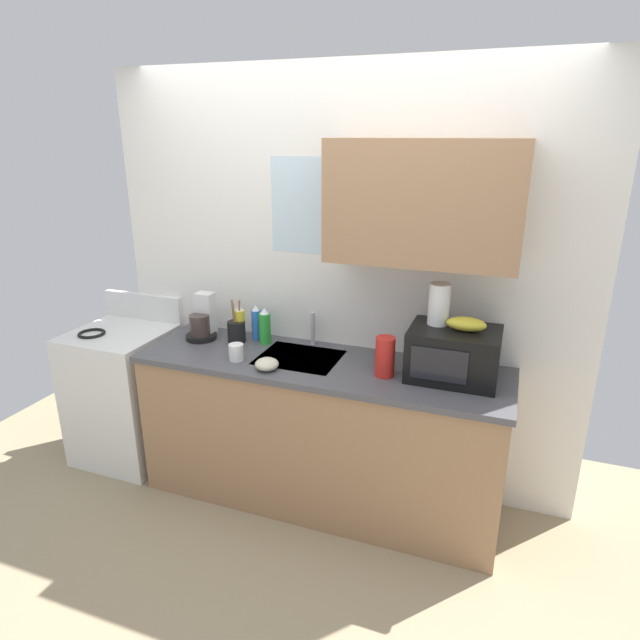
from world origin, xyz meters
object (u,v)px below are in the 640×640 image
coffee_maker (203,322)px  cereal_canister (385,357)px  banana_bunch (466,324)px  paper_towel_roll (439,304)px  microwave (453,354)px  dish_soap_bottle_green (265,327)px  utensil_crock (237,331)px  small_bowl (267,364)px  dish_soap_bottle_yellow (240,324)px  stove_range (126,393)px  mug_white (236,352)px  dish_soap_bottle_blue (256,323)px

coffee_maker → cereal_canister: coffee_maker is taller
banana_bunch → paper_towel_roll: paper_towel_roll is taller
microwave → coffee_maker: (-1.55, 0.06, -0.03)m
dish_soap_bottle_green → utensil_crock: size_ratio=0.85×
utensil_crock → microwave: bearing=-3.1°
utensil_crock → small_bowl: bearing=-41.7°
coffee_maker → small_bowl: coffee_maker is taller
paper_towel_roll → microwave: bearing=-27.4°
dish_soap_bottle_yellow → small_bowl: (0.35, -0.35, -0.08)m
paper_towel_roll → cereal_canister: paper_towel_roll is taller
cereal_canister → utensil_crock: (-0.98, 0.17, -0.04)m
paper_towel_roll → dish_soap_bottle_yellow: paper_towel_roll is taller
microwave → utensil_crock: size_ratio=1.73×
stove_range → paper_towel_roll: (2.03, 0.10, 0.82)m
stove_range → utensil_crock: size_ratio=4.05×
paper_towel_roll → utensil_crock: paper_towel_roll is taller
banana_bunch → mug_white: size_ratio=2.11×
stove_range → banana_bunch: bearing=1.2°
dish_soap_bottle_yellow → dish_soap_bottle_green: bearing=2.0°
banana_bunch → cereal_canister: banana_bunch is taller
coffee_maker → dish_soap_bottle_green: bearing=6.3°
banana_bunch → cereal_canister: 0.45m
mug_white → banana_bunch: bearing=8.8°
cereal_canister → dish_soap_bottle_green: bearing=165.7°
small_bowl → microwave: bearing=14.5°
dish_soap_bottle_green → dish_soap_bottle_yellow: size_ratio=0.98×
dish_soap_bottle_green → banana_bunch: bearing=-5.0°
dish_soap_bottle_green → mug_white: (-0.04, -0.29, -0.06)m
microwave → dish_soap_bottle_blue: (-1.22, 0.15, -0.03)m
coffee_maker → mug_white: bearing=-33.9°
banana_bunch → utensil_crock: 1.39m
microwave → utensil_crock: bearing=176.9°
stove_range → cereal_canister: size_ratio=5.01×
dish_soap_bottle_green → small_bowl: size_ratio=1.74×
dish_soap_bottle_blue → mug_white: 0.35m
utensil_crock → small_bowl: size_ratio=2.05×
utensil_crock → stove_range: bearing=-171.8°
cereal_canister → dish_soap_bottle_yellow: bearing=168.5°
dish_soap_bottle_blue → small_bowl: bearing=-56.7°
dish_soap_bottle_yellow → stove_range: bearing=-170.0°
coffee_maker → dish_soap_bottle_yellow: coffee_maker is taller
stove_range → dish_soap_bottle_green: dish_soap_bottle_green is taller
dish_soap_bottle_green → small_bowl: dish_soap_bottle_green is taller
paper_towel_roll → mug_white: size_ratio=2.32×
dish_soap_bottle_yellow → coffee_maker: bearing=-170.7°
mug_white → small_bowl: 0.23m
dish_soap_bottle_blue → utensil_crock: 0.13m
mug_white → coffee_maker: bearing=146.1°
dish_soap_bottle_yellow → cereal_canister: (0.97, -0.20, -0.00)m
cereal_canister → small_bowl: bearing=-166.4°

